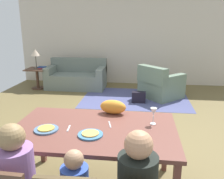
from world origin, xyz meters
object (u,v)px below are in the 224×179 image
object	(u,v)px
wine_glass	(154,113)
armchair	(160,85)
plate_near_man	(46,129)
table_lamp	(35,53)
dining_table	(94,134)
cat	(113,107)
plate_near_child	(90,135)
couch	(77,77)
book_upper	(42,67)
side_table	(37,76)
book_lower	(43,68)
handbag	(139,97)

from	to	relation	value
wine_glass	armchair	distance (m)	3.51
plate_near_man	table_lamp	xyz separation A→B (m)	(-1.97, 4.18, 0.24)
dining_table	cat	xyz separation A→B (m)	(0.15, 0.44, 0.15)
plate_near_child	couch	size ratio (longest dim) A/B	0.15
book_upper	cat	bearing A→B (deg)	-56.14
side_table	dining_table	bearing A→B (deg)	-58.91
cat	side_table	distance (m)	4.48
cat	table_lamp	world-z (taller)	table_lamp
plate_near_man	book_upper	distance (m)	4.60
side_table	table_lamp	distance (m)	0.63
table_lamp	book_upper	distance (m)	0.41
plate_near_man	wine_glass	world-z (taller)	wine_glass
wine_glass	side_table	distance (m)	4.98
table_lamp	plate_near_child	bearing A→B (deg)	-60.00
armchair	cat	bearing A→B (deg)	-104.04
armchair	book_lower	size ratio (longest dim) A/B	5.49
side_table	plate_near_man	bearing A→B (deg)	-64.76
plate_near_child	book_lower	distance (m)	4.81
dining_table	cat	bearing A→B (deg)	71.22
dining_table	plate_near_man	bearing A→B (deg)	-165.90
wine_glass	table_lamp	distance (m)	4.95
armchair	book_lower	bearing A→B (deg)	172.38
cat	armchair	size ratio (longest dim) A/B	0.26
plate_near_man	handbag	world-z (taller)	plate_near_man
plate_near_man	cat	distance (m)	0.85
cat	wine_glass	bearing A→B (deg)	-21.01
book_upper	handbag	size ratio (longest dim) A/B	0.69
side_table	book_lower	size ratio (longest dim) A/B	2.64
plate_near_child	book_upper	xyz separation A→B (m)	(-2.30, 4.28, -0.15)
plate_near_child	book_upper	size ratio (longest dim) A/B	1.14
book_lower	plate_near_man	bearing A→B (deg)	-66.81
couch	side_table	world-z (taller)	couch
armchair	book_upper	world-z (taller)	armchair
book_lower	handbag	size ratio (longest dim) A/B	0.69
plate_near_child	side_table	world-z (taller)	plate_near_child
plate_near_child	side_table	distance (m)	4.91
plate_near_man	couch	bearing A→B (deg)	101.41
table_lamp	handbag	size ratio (longest dim) A/B	1.69
plate_near_child	book_upper	bearing A→B (deg)	118.30
plate_near_child	book_upper	world-z (taller)	plate_near_child
couch	handbag	bearing A→B (deg)	-32.62
plate_near_child	book_upper	distance (m)	4.86
dining_table	book_lower	xyz separation A→B (m)	(-2.27, 4.05, -0.10)
wine_glass	couch	xyz separation A→B (m)	(-2.00, 4.14, -0.59)
dining_table	plate_near_child	size ratio (longest dim) A/B	6.95
side_table	book_upper	size ratio (longest dim) A/B	2.64
armchair	couch	bearing A→B (deg)	163.32
book_upper	handbag	xyz separation A→B (m)	(2.74, -0.94, -0.49)
wine_glass	dining_table	bearing A→B (deg)	-163.94
dining_table	couch	distance (m)	4.55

